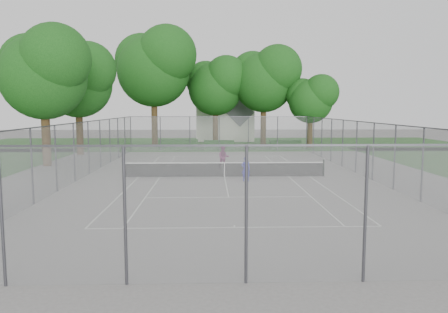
{
  "coord_description": "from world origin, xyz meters",
  "views": [
    {
      "loc": [
        -0.88,
        -27.6,
        4.42
      ],
      "look_at": [
        0.0,
        1.0,
        1.2
      ],
      "focal_mm": 35.0,
      "sensor_mm": 36.0,
      "label": 1
    }
  ],
  "objects_px": {
    "tennis_net": "(224,169)",
    "woman_player": "(224,157)",
    "girl_player": "(246,169)",
    "house": "(225,112)"
  },
  "relations": [
    {
      "from": "house",
      "to": "girl_player",
      "type": "xyz_separation_m",
      "value": [
        0.2,
        -33.02,
        -3.03
      ]
    },
    {
      "from": "tennis_net",
      "to": "woman_player",
      "type": "relative_size",
      "value": 7.71
    },
    {
      "from": "tennis_net",
      "to": "woman_player",
      "type": "distance_m",
      "value": 3.73
    },
    {
      "from": "house",
      "to": "woman_player",
      "type": "height_order",
      "value": "house"
    },
    {
      "from": "girl_player",
      "to": "house",
      "type": "bearing_deg",
      "value": -97.07
    },
    {
      "from": "tennis_net",
      "to": "house",
      "type": "bearing_deg",
      "value": 88.11
    },
    {
      "from": "girl_player",
      "to": "tennis_net",
      "type": "bearing_deg",
      "value": -59.76
    },
    {
      "from": "house",
      "to": "girl_player",
      "type": "bearing_deg",
      "value": -89.66
    },
    {
      "from": "tennis_net",
      "to": "girl_player",
      "type": "distance_m",
      "value": 2.03
    },
    {
      "from": "tennis_net",
      "to": "girl_player",
      "type": "bearing_deg",
      "value": -52.35
    }
  ]
}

